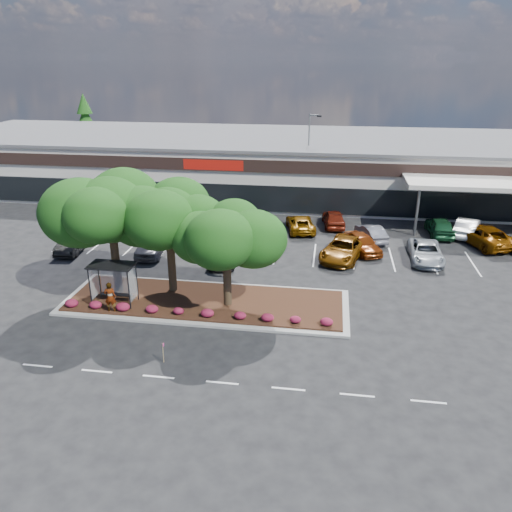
# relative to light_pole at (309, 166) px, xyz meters

# --- Properties ---
(ground) EXTENTS (160.00, 160.00, 0.00)m
(ground) POSITION_rel_light_pole_xyz_m (-3.14, -28.00, -4.14)
(ground) COLOR black
(ground) RESTS_ON ground
(retail_store) EXTENTS (80.40, 25.20, 6.25)m
(retail_store) POSITION_rel_light_pole_xyz_m (-3.08, 5.90, -0.99)
(retail_store) COLOR silver
(retail_store) RESTS_ON ground
(landscape_island) EXTENTS (18.00, 6.00, 0.26)m
(landscape_island) POSITION_rel_light_pole_xyz_m (-5.14, -24.00, -4.02)
(landscape_island) COLOR #9B9A96
(landscape_island) RESTS_ON ground
(lane_markings) EXTENTS (33.12, 20.06, 0.01)m
(lane_markings) POSITION_rel_light_pole_xyz_m (-3.28, -17.58, -4.14)
(lane_markings) COLOR silver
(lane_markings) RESTS_ON ground
(shrub_row) EXTENTS (17.00, 0.80, 0.50)m
(shrub_row) POSITION_rel_light_pole_xyz_m (-5.14, -26.10, -3.63)
(shrub_row) COLOR maroon
(shrub_row) RESTS_ON landscape_island
(bus_shelter) EXTENTS (2.75, 1.55, 2.59)m
(bus_shelter) POSITION_rel_light_pole_xyz_m (-10.64, -25.05, -1.84)
(bus_shelter) COLOR black
(bus_shelter) RESTS_ON landscape_island
(island_tree_west) EXTENTS (7.20, 7.20, 7.89)m
(island_tree_west) POSITION_rel_light_pole_xyz_m (-11.14, -23.50, 0.06)
(island_tree_west) COLOR #16340C
(island_tree_west) RESTS_ON landscape_island
(island_tree_mid) EXTENTS (6.60, 6.60, 7.32)m
(island_tree_mid) POSITION_rel_light_pole_xyz_m (-7.64, -22.80, -0.22)
(island_tree_mid) COLOR #16340C
(island_tree_mid) RESTS_ON landscape_island
(island_tree_east) EXTENTS (5.80, 5.80, 6.50)m
(island_tree_east) POSITION_rel_light_pole_xyz_m (-3.64, -24.30, -0.63)
(island_tree_east) COLOR #16340C
(island_tree_east) RESTS_ON landscape_island
(conifer_north_west) EXTENTS (4.40, 4.40, 10.00)m
(conifer_north_west) POSITION_rel_light_pole_xyz_m (-33.14, 18.00, 0.86)
(conifer_north_west) COLOR #16340C
(conifer_north_west) RESTS_ON ground
(person_waiting) EXTENTS (0.77, 0.59, 1.89)m
(person_waiting) POSITION_rel_light_pole_xyz_m (-10.43, -26.30, -2.94)
(person_waiting) COLOR #594C47
(person_waiting) RESTS_ON landscape_island
(light_pole) EXTENTS (1.43, 0.50, 9.38)m
(light_pole) POSITION_rel_light_pole_xyz_m (0.00, 0.00, 0.00)
(light_pole) COLOR #9B9A96
(light_pole) RESTS_ON ground
(survey_stake) EXTENTS (0.07, 0.14, 1.13)m
(survey_stake) POSITION_rel_light_pole_xyz_m (-5.67, -30.73, -3.42)
(survey_stake) COLOR #9C8552
(survey_stake) RESTS_ON ground
(car_0) EXTENTS (2.05, 4.72, 1.51)m
(car_0) POSITION_rel_light_pole_xyz_m (-17.92, -16.50, -3.39)
(car_0) COLOR black
(car_0) RESTS_ON ground
(car_1) EXTENTS (2.26, 4.98, 1.66)m
(car_1) POSITION_rel_light_pole_xyz_m (-11.42, -16.13, -3.32)
(car_1) COLOR #53535A
(car_1) RESTS_ON ground
(car_2) EXTENTS (3.35, 6.02, 1.65)m
(car_2) POSITION_rel_light_pole_xyz_m (-5.84, -14.08, -3.32)
(car_2) COLOR maroon
(car_2) RESTS_ON ground
(car_3) EXTENTS (2.60, 5.33, 1.49)m
(car_3) POSITION_rel_light_pole_xyz_m (-5.50, -16.84, -3.40)
(car_3) COLOR black
(car_3) RESTS_ON ground
(car_4) EXTENTS (2.66, 5.25, 1.46)m
(car_4) POSITION_rel_light_pole_xyz_m (-2.63, -14.45, -3.41)
(car_4) COLOR #194116
(car_4) RESTS_ON ground
(car_5) EXTENTS (3.45, 4.78, 1.51)m
(car_5) POSITION_rel_light_pole_xyz_m (5.10, -13.25, -3.39)
(car_5) COLOR #6D2909
(car_5) RESTS_ON ground
(car_6) EXTENTS (4.21, 6.26, 1.60)m
(car_6) POSITION_rel_light_pole_xyz_m (3.58, -14.91, -3.35)
(car_6) COLOR #633607
(car_6) RESTS_ON ground
(car_7) EXTENTS (2.55, 5.22, 1.43)m
(car_7) POSITION_rel_light_pole_xyz_m (9.82, -14.47, -3.43)
(car_7) COLOR #9AA0A6
(car_7) RESTS_ON ground
(car_9) EXTENTS (2.46, 5.22, 1.47)m
(car_9) POSITION_rel_light_pole_xyz_m (-17.88, -10.47, -3.41)
(car_9) COLOR navy
(car_9) RESTS_ON ground
(car_10) EXTENTS (3.73, 5.62, 1.43)m
(car_10) POSITION_rel_light_pole_xyz_m (-12.79, -9.95, -3.43)
(car_10) COLOR #830305
(car_10) RESTS_ON ground
(car_11) EXTENTS (4.97, 6.77, 1.71)m
(car_11) POSITION_rel_light_pole_xyz_m (-5.97, -9.39, -3.29)
(car_11) COLOR #1B4319
(car_11) RESTS_ON ground
(car_12) EXTENTS (3.17, 5.23, 1.36)m
(car_12) POSITION_rel_light_pole_xyz_m (-0.18, -8.69, -3.47)
(car_12) COLOR #724304
(car_12) RESTS_ON ground
(car_13) EXTENTS (2.36, 4.73, 1.55)m
(car_13) POSITION_rel_light_pole_xyz_m (2.79, -6.98, -3.37)
(car_13) COLOR maroon
(car_13) RESTS_ON ground
(car_14) EXTENTS (2.76, 4.41, 1.37)m
(car_14) POSITION_rel_light_pole_xyz_m (5.95, -10.40, -3.46)
(car_14) COLOR slate
(car_14) RESTS_ON ground
(car_15) EXTENTS (2.05, 4.81, 1.62)m
(car_15) POSITION_rel_light_pole_xyz_m (12.00, -8.10, -3.33)
(car_15) COLOR #194E2A
(car_15) RESTS_ON ground
(car_16) EXTENTS (4.81, 6.57, 1.66)m
(car_16) POSITION_rel_light_pole_xyz_m (15.12, -10.05, -3.31)
(car_16) COLOR #7A3E05
(car_16) RESTS_ON ground
(car_17) EXTENTS (3.38, 5.19, 1.62)m
(car_17) POSITION_rel_light_pole_xyz_m (14.36, -7.89, -3.34)
(car_17) COLOR white
(car_17) RESTS_ON ground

